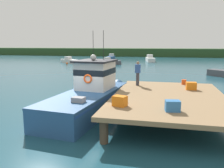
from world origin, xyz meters
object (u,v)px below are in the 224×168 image
at_px(main_fishing_boat, 92,94).
at_px(moored_boat_far_right, 109,69).
at_px(crate_stack_near_edge, 120,101).
at_px(crate_stack_mid_dock, 173,106).
at_px(deckhand_by_the_boat, 138,73).
at_px(moored_boat_off_the_point, 150,59).
at_px(mooring_buoy_channel_marker, 113,64).
at_px(moored_boat_near_channel, 69,61).
at_px(moored_boat_mid_harbor, 111,57).
at_px(bait_bucket, 184,82).
at_px(moored_boat_far_left, 109,62).
at_px(crate_single_far, 191,86).
at_px(mooring_buoy_spare_mooring, 97,76).
at_px(mooring_buoy_outer, 67,63).

height_order(main_fishing_boat, moored_boat_far_right, main_fishing_boat).
height_order(crate_stack_near_edge, crate_stack_mid_dock, crate_stack_near_edge).
relative_size(deckhand_by_the_boat, moored_boat_off_the_point, 0.27).
bearing_deg(mooring_buoy_channel_marker, moored_boat_near_channel, 168.43).
distance_m(main_fishing_boat, moored_boat_mid_harbor, 46.22).
relative_size(bait_bucket, moored_boat_far_left, 0.06).
relative_size(moored_boat_far_left, moored_boat_off_the_point, 0.86).
relative_size(crate_stack_mid_dock, moored_boat_near_channel, 0.12).
distance_m(bait_bucket, mooring_buoy_channel_marker, 28.24).
height_order(crate_single_far, mooring_buoy_channel_marker, crate_single_far).
xyz_separation_m(moored_boat_mid_harbor, moored_boat_far_left, (2.75, -14.16, -0.02)).
relative_size(moored_boat_mid_harbor, mooring_buoy_spare_mooring, 10.70).
height_order(crate_single_far, moored_boat_far_right, crate_single_far).
bearing_deg(mooring_buoy_channel_marker, crate_stack_near_edge, -76.76).
xyz_separation_m(moored_boat_off_the_point, mooring_buoy_outer, (-15.22, -10.75, -0.33)).
distance_m(moored_boat_near_channel, mooring_buoy_spare_mooring, 21.80).
distance_m(moored_boat_far_right, mooring_buoy_channel_marker, 10.65).
bearing_deg(moored_boat_off_the_point, deckhand_by_the_boat, -87.71).
xyz_separation_m(deckhand_by_the_boat, moored_boat_far_right, (-6.05, 16.58, -1.68)).
relative_size(crate_stack_near_edge, moored_boat_near_channel, 0.12).
bearing_deg(moored_boat_near_channel, deckhand_by_the_boat, -59.01).
bearing_deg(crate_stack_near_edge, mooring_buoy_outer, 117.58).
distance_m(moored_boat_far_left, moored_boat_far_right, 12.48).
relative_size(crate_single_far, moored_boat_mid_harbor, 0.11).
height_order(moored_boat_mid_harbor, moored_boat_off_the_point, moored_boat_off_the_point).
bearing_deg(moored_boat_mid_harbor, crate_stack_mid_dock, -74.07).
xyz_separation_m(crate_single_far, deckhand_by_the_boat, (-3.39, 0.76, 0.62)).
bearing_deg(mooring_buoy_spare_mooring, mooring_buoy_outer, 124.36).
relative_size(mooring_buoy_channel_marker, mooring_buoy_spare_mooring, 0.83).
height_order(bait_bucket, moored_boat_far_right, bait_bucket).
bearing_deg(moored_boat_off_the_point, main_fishing_boat, -91.48).
relative_size(crate_single_far, moored_boat_far_left, 0.11).
xyz_separation_m(moored_boat_mid_harbor, mooring_buoy_channel_marker, (3.91, -15.79, -0.26)).
distance_m(moored_boat_off_the_point, mooring_buoy_outer, 18.64).
distance_m(crate_single_far, deckhand_by_the_boat, 3.53).
bearing_deg(moored_boat_far_right, deckhand_by_the_boat, -69.96).
xyz_separation_m(moored_boat_far_left, moored_boat_far_right, (2.94, -12.13, -0.08)).
bearing_deg(crate_single_far, mooring_buoy_outer, 126.69).
relative_size(crate_stack_near_edge, crate_single_far, 1.00).
bearing_deg(mooring_buoy_spare_mooring, moored_boat_off_the_point, 80.37).
relative_size(moored_boat_mid_harbor, mooring_buoy_channel_marker, 12.84).
relative_size(bait_bucket, mooring_buoy_outer, 0.85).
bearing_deg(crate_stack_mid_dock, mooring_buoy_spare_mooring, 116.52).
relative_size(crate_single_far, mooring_buoy_channel_marker, 1.41).
bearing_deg(mooring_buoy_channel_marker, moored_boat_far_left, 125.50).
xyz_separation_m(bait_bucket, moored_boat_far_left, (-12.09, 27.65, -0.92)).
relative_size(crate_stack_mid_dock, moored_boat_far_right, 0.14).
distance_m(moored_boat_mid_harbor, moored_boat_near_channel, 14.95).
relative_size(moored_boat_mid_harbor, moored_boat_far_right, 1.25).
height_order(crate_single_far, moored_boat_off_the_point, crate_single_far).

